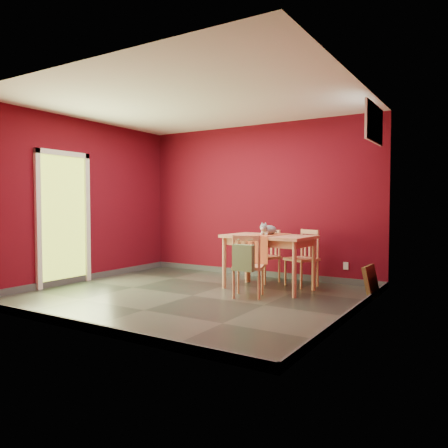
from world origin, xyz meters
The scene contains 13 objects.
ground centered at (0.00, 0.00, 0.00)m, with size 4.50×4.50×0.00m, color #2D342D.
room_shell centered at (0.00, 0.00, 0.05)m, with size 4.50×4.50×4.50m.
doorway centered at (-2.23, -0.40, 1.12)m, with size 0.06×1.01×2.13m.
window centered at (2.23, 1.00, 2.35)m, with size 0.05×0.90×0.50m.
outlet_plate centered at (1.60, 1.99, 0.30)m, with size 0.08×0.01×0.12m, color silver.
dining_table centered at (0.72, 0.97, 0.72)m, with size 1.37×0.86×0.82m.
table_runner centered at (0.72, 0.84, 0.76)m, with size 0.43×0.80×0.39m.
chair_far_left centered at (0.40, 1.54, 0.44)m, with size 0.50×0.50×0.87m.
chair_far_right centered at (1.06, 1.54, 0.45)m, with size 0.55×0.55×0.89m.
chair_near centered at (0.72, 0.31, 0.44)m, with size 0.52×0.52×0.87m.
tote_bag centered at (0.77, 0.11, 0.58)m, with size 0.30×0.18×0.42m.
cat centered at (0.69, 1.03, 0.93)m, with size 0.21×0.41×0.20m, color slate, non-canonical shape.
picture_frame centered at (2.19, 1.15, 0.23)m, with size 0.16×0.45×0.45m.
Camera 1 is at (3.58, -4.96, 1.29)m, focal length 35.00 mm.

